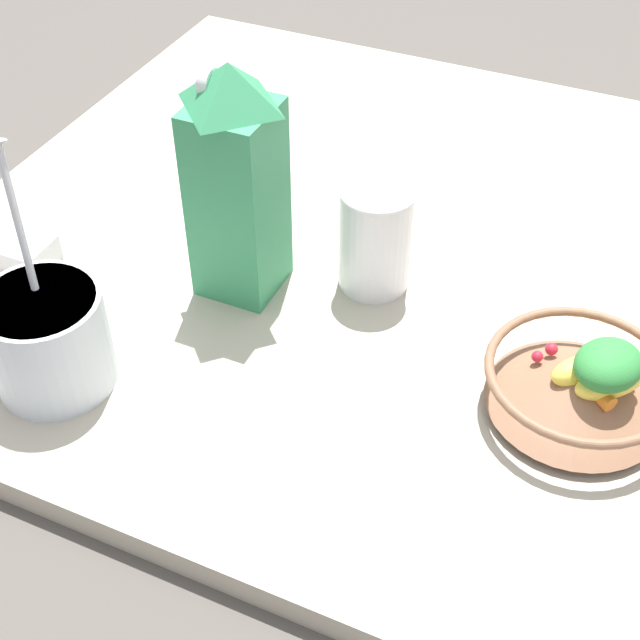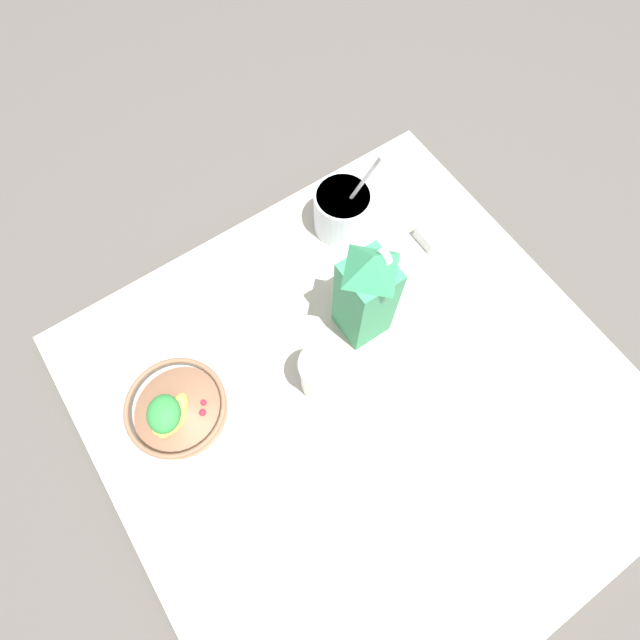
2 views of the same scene
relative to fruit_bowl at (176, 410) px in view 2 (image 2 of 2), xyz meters
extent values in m
plane|color=#4C4742|center=(-0.18, -0.31, -0.07)|extent=(6.00, 6.00, 0.00)
cube|color=#B2A893|center=(-0.18, -0.31, -0.05)|extent=(0.99, 0.99, 0.03)
cylinder|color=brown|center=(0.00, 0.00, -0.03)|extent=(0.10, 0.10, 0.01)
cone|color=brown|center=(0.00, 0.00, -0.01)|extent=(0.18, 0.18, 0.04)
torus|color=brown|center=(0.00, 0.00, 0.01)|extent=(0.19, 0.19, 0.01)
ellipsoid|color=#EFD64C|center=(-0.03, 0.02, 0.01)|extent=(0.03, 0.06, 0.03)
ellipsoid|color=#EFD64C|center=(0.00, -0.01, 0.01)|extent=(0.06, 0.06, 0.03)
ellipsoid|color=#EFD64C|center=(0.00, 0.02, 0.01)|extent=(0.07, 0.08, 0.03)
cylinder|color=orange|center=(0.01, 0.02, 0.00)|extent=(0.04, 0.04, 0.02)
sphere|color=red|center=(0.01, -0.02, 0.00)|extent=(0.01, 0.01, 0.01)
sphere|color=red|center=(-0.01, 0.01, 0.00)|extent=(0.01, 0.01, 0.01)
sphere|color=red|center=(0.01, 0.03, 0.00)|extent=(0.01, 0.01, 0.01)
sphere|color=red|center=(-0.01, 0.04, 0.00)|extent=(0.02, 0.02, 0.02)
sphere|color=red|center=(-0.03, -0.04, 0.00)|extent=(0.01, 0.01, 0.01)
sphere|color=red|center=(-0.02, -0.05, 0.00)|extent=(0.01, 0.01, 0.01)
ellipsoid|color=#2D7F38|center=(0.00, 0.02, 0.03)|extent=(0.09, 0.09, 0.04)
cube|color=#338C59|center=(-0.04, -0.40, 0.08)|extent=(0.09, 0.09, 0.23)
pyramid|color=#338C59|center=(-0.04, -0.40, 0.22)|extent=(0.09, 0.09, 0.05)
cylinder|color=white|center=(-0.04, -0.43, 0.22)|extent=(0.03, 0.01, 0.03)
cylinder|color=silver|center=(0.18, -0.51, 0.02)|extent=(0.12, 0.12, 0.11)
cylinder|color=white|center=(0.18, -0.51, 0.06)|extent=(0.11, 0.11, 0.02)
cylinder|color=silver|center=(0.16, -0.53, 0.12)|extent=(0.06, 0.06, 0.19)
ellipsoid|color=silver|center=(0.13, -0.55, 0.21)|extent=(0.02, 0.02, 0.01)
cylinder|color=white|center=(-0.10, -0.26, 0.03)|extent=(0.08, 0.08, 0.13)
torus|color=white|center=(-0.10, -0.26, 0.09)|extent=(0.09, 0.09, 0.01)
cube|color=silver|center=(0.04, -0.66, -0.02)|extent=(0.06, 0.06, 0.03)
cube|color=brown|center=(0.04, -0.66, -0.03)|extent=(0.05, 0.05, 0.02)
camera|label=1|loc=(0.66, 0.01, 0.65)|focal=50.00mm
camera|label=2|loc=(-0.32, -0.11, 0.93)|focal=28.00mm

